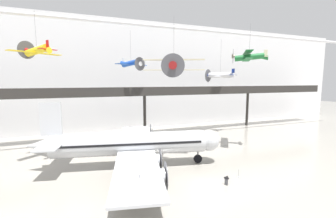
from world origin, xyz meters
TOP-DOWN VIEW (x-y plane):
  - ground_plane at (0.00, 0.00)m, footprint 260.00×260.00m
  - hangar_back_wall at (0.00, 36.91)m, footprint 140.00×3.00m
  - mezzanine_walkway at (0.00, 27.95)m, footprint 110.00×3.20m
  - ceiling_truss_beam at (0.00, 19.99)m, footprint 120.00×0.60m
  - airliner_silver_main at (-7.45, 9.72)m, footprint 27.70×31.95m
  - suspended_plane_white_twin at (18.35, 25.20)m, footprint 8.50×7.67m
  - suspended_plane_yellow_lowwing at (-19.70, 16.27)m, footprint 6.78×6.34m
  - suspended_plane_green_biplane at (14.81, 11.07)m, footprint 6.37×6.91m
  - suspended_plane_blue_trainer at (-4.05, 24.24)m, footprint 7.18×6.37m
  - suspended_plane_cream_biplane at (0.12, 11.19)m, footprint 9.40×8.23m
  - stanchion_barrier at (5.27, 0.91)m, footprint 0.36×0.36m
  - info_sign_pedestal at (2.35, -0.45)m, footprint 0.34×0.73m

SIDE VIEW (x-z plane):
  - ground_plane at x=0.00m, z-range 0.00..0.00m
  - stanchion_barrier at x=5.27m, z-range -0.21..0.87m
  - info_sign_pedestal at x=2.35m, z-range -0.17..1.08m
  - airliner_silver_main at x=-7.45m, z-range -1.44..8.36m
  - mezzanine_walkway at x=0.00m, z-range 3.97..15.35m
  - hangar_back_wall at x=0.00m, z-range 0.00..28.07m
  - suspended_plane_white_twin at x=18.35m, z-range 8.98..19.24m
  - suspended_plane_cream_biplane at x=0.12m, z-range 10.27..19.81m
  - suspended_plane_blue_trainer at x=-4.05m, z-range 12.29..20.38m
  - suspended_plane_green_biplane at x=14.81m, z-range 13.56..20.54m
  - suspended_plane_yellow_lowwing at x=-19.70m, z-range 13.79..20.55m
  - ceiling_truss_beam at x=0.00m, z-range 22.88..23.48m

